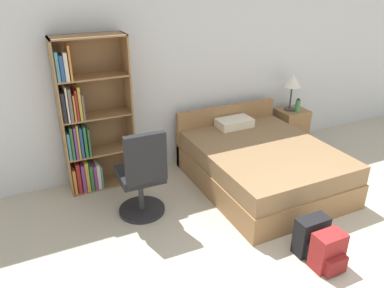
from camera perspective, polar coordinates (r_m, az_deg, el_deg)
name	(u,v)px	position (r m, az deg, el deg)	size (l,w,h in m)	color
wall_back	(195,72)	(5.32, 0.50, 10.87)	(9.00, 0.06, 2.60)	silver
bookshelf	(87,125)	(4.77, -15.75, 2.85)	(0.86, 0.34, 1.94)	olive
bed	(260,164)	(4.99, 10.32, -2.96)	(1.59, 1.98, 0.81)	olive
office_chair	(142,178)	(4.20, -7.59, -5.09)	(0.54, 0.59, 1.10)	#232326
nightstand	(290,128)	(6.19, 14.77, 2.38)	(0.44, 0.43, 0.61)	olive
table_lamp	(293,82)	(5.95, 15.07, 9.13)	(0.26, 0.26, 0.57)	#333333
water_bottle	(298,106)	(5.98, 15.81, 5.64)	(0.07, 0.07, 0.21)	#3F8C4C
backpack_black	(312,237)	(4.01, 17.75, -13.29)	(0.33, 0.22, 0.40)	black
backpack_red	(329,252)	(3.89, 20.08, -15.22)	(0.30, 0.25, 0.38)	maroon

